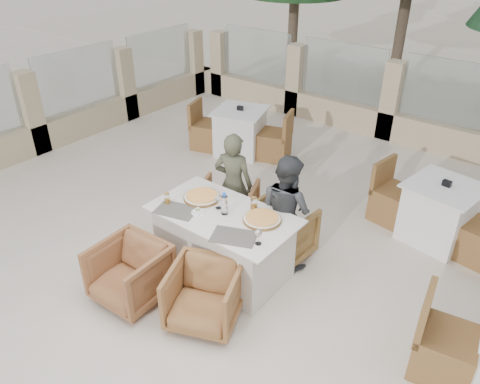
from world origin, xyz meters
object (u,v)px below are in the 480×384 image
Objects in this scene: armchair_near_right at (204,295)px; bg_table_a at (240,132)px; armchair_far_right at (278,232)px; beer_glass_right at (254,204)px; diner_left at (233,184)px; diner_right at (286,210)px; pizza_left at (202,196)px; bg_table_b at (439,213)px; armchair_near_left at (130,273)px; water_bottle at (224,203)px; wine_glass_centre at (218,201)px; dining_table at (224,242)px; olive_dish at (198,211)px; pizza_right at (262,219)px; wine_glass_corner at (258,236)px; armchair_far_left at (227,208)px; beer_glass_left at (167,198)px.

armchair_near_right is 0.42× the size of bg_table_a.
armchair_far_right is at bearing -61.05° from bg_table_a.
beer_glass_right is 0.11× the size of diner_left.
diner_right reaches higher than bg_table_a.
armchair_far_right is 0.83m from diner_left.
beer_glass_right is (0.60, 0.18, 0.05)m from pizza_left.
armchair_near_left is at bearing -116.43° from bg_table_b.
armchair_near_left is (-0.49, -0.96, -0.57)m from water_bottle.
diner_right reaches higher than wine_glass_centre.
dining_table is 1.18× the size of diner_right.
armchair_near_left is at bearing 69.84° from diner_left.
armchair_near_left is at bearing -110.17° from wine_glass_centre.
olive_dish is (0.17, -0.25, -0.01)m from pizza_left.
olive_dish is 0.08× the size of diner_right.
olive_dish is (-0.22, -0.16, 0.41)m from dining_table.
beer_glass_right is (0.20, 0.26, -0.05)m from water_bottle.
pizza_right is at bearing -31.57° from beer_glass_right.
armchair_near_left is at bearing -94.90° from pizza_left.
wine_glass_corner is 0.80m from armchair_near_right.
bg_table_a is (-1.80, 2.58, -0.51)m from water_bottle.
beer_glass_right is 3.09m from bg_table_a.
diner_right is at bearing 64.38° from armchair_near_right.
beer_glass_right is at bearing 58.05° from armchair_near_left.
bg_table_a is at bearing 119.32° from pizza_left.
bg_table_b is (1.09, 2.30, -0.48)m from wine_glass_corner.
wine_glass_centre is at bearing 99.77° from armchair_far_left.
beer_glass_left is 1.34m from diner_right.
beer_glass_right is 0.61m from armchair_far_right.
pizza_left is at bearing -163.68° from beer_glass_right.
armchair_near_right is (0.13, -0.99, -0.53)m from beer_glass_right.
bg_table_a is (-1.40, 2.49, -0.41)m from pizza_left.
armchair_far_left is at bearing -73.92° from bg_table_a.
armchair_near_left is (-0.69, -1.22, -0.52)m from beer_glass_right.
wine_glass_corner reaches higher than pizza_right.
armchair_far_left is at bearing 128.16° from water_bottle.
wine_glass_centre is 0.25× the size of armchair_far_right.
bg_table_a is at bearing 130.83° from beer_glass_right.
wine_glass_centre is 0.27× the size of armchair_near_right.
dining_table is 0.98× the size of bg_table_b.
wine_glass_corner is at bearing 0.78° from beer_glass_left.
pizza_left is at bearing 76.81° from armchair_far_left.
armchair_far_right is (0.55, 0.75, -0.46)m from olive_dish.
armchair_near_left is at bearing -117.10° from water_bottle.
pizza_right is 0.65m from armchair_far_right.
diner_right is (1.05, 0.82, -0.15)m from beer_glass_left.
armchair_far_left is at bearing 11.15° from diner_right.
wine_glass_corner is at bearing 31.89° from armchair_near_left.
dining_table is 1.07m from armchair_near_left.
armchair_near_right is (0.82, -1.35, -0.01)m from armchair_far_left.
pizza_right is 1.59× the size of water_bottle.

